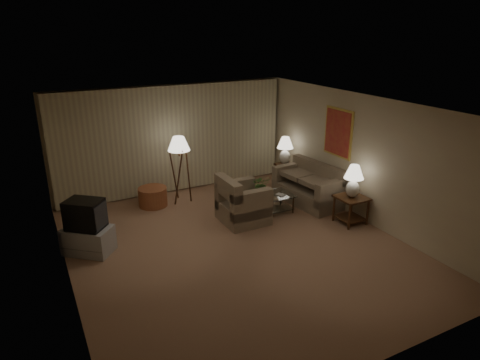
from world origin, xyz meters
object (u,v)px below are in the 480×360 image
Objects in this scene: sofa at (308,188)px; vase at (261,195)px; crt_tv at (85,214)px; side_table_far at (284,171)px; floor_lamp at (180,168)px; armchair at (243,204)px; table_lamp_near at (354,178)px; coffee_table at (267,202)px; tv_cabinet at (88,240)px; side_table_near at (351,205)px; ottoman at (153,197)px; table_lamp_far at (285,148)px.

sofa is 13.30× the size of vase.
crt_tv is 3.72m from vase.
floor_lamp is at bearing 175.50° from side_table_far.
table_lamp_near reaches higher than armchair.
vase is (-1.49, -1.35, 0.10)m from side_table_far.
tv_cabinet reaches higher than coffee_table.
table_lamp_near is at bearing -0.14° from sofa.
crt_tv is (-5.20, 1.27, 0.36)m from side_table_near.
side_table_near is 4.53m from ottoman.
vase is at bearing -180.00° from coffee_table.
side_table_near is at bearing -45.15° from floor_lamp.
tv_cabinet is 7.12× the size of vase.
vase reaches higher than ottoman.
table_lamp_near is 5.36m from crt_tv.
side_table_near reaches higher than coffee_table.
side_table_near is at bearing 26.13° from crt_tv.
table_lamp_near is at bearing -39.49° from ottoman.
vase is (3.71, -0.02, 0.24)m from tv_cabinet.
sofa is at bearing 40.76° from crt_tv.
side_table_near is (2.00, -1.14, 0.01)m from armchair.
sofa is 5.05m from tv_cabinet.
floor_lamp reaches higher than side_table_near.
vase is at bearing 140.04° from table_lamp_near.
coffee_table is at bearing 39.55° from crt_tv.
side_table_far is 0.60× the size of tv_cabinet.
side_table_near is 1.84m from coffee_table.
table_lamp_far is at bearing 90.00° from table_lamp_near.
side_table_far reaches higher than coffee_table.
sofa reaches higher than tv_cabinet.
sofa is 1.42m from table_lamp_far.
sofa is 3.14× the size of side_table_far.
table_lamp_near is at bearing -45.15° from floor_lamp.
table_lamp_near is (-0.00, 0.00, 0.60)m from side_table_near.
floor_lamp reaches higher than table_lamp_far.
side_table_near is 4.24× the size of vase.
coffee_table is 0.76× the size of floor_lamp.
armchair is at bearing -143.91° from side_table_far.
armchair is 2.55m from table_lamp_far.
side_table_near is at bearing -3.58° from table_lamp_near.
side_table_far is at bearing 90.00° from side_table_near.
tv_cabinet is at bearing 166.25° from table_lamp_near.
table_lamp_near is at bearing 26.13° from crt_tv.
crt_tv is (-5.20, -1.33, -0.25)m from table_lamp_far.
side_table_far is at bearing 45.17° from coffee_table.
coffee_table is 3.86m from tv_cabinet.
tv_cabinet is 1.51× the size of ottoman.
table_lamp_far is 5.42m from tv_cabinet.
table_lamp_far reaches higher than ottoman.
sofa is 3.14× the size of side_table_near.
sofa is at bearing 40.76° from tv_cabinet.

